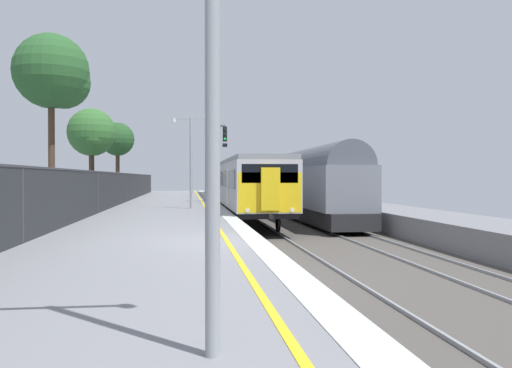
# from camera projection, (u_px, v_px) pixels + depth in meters

# --- Properties ---
(ground) EXTENTS (17.40, 110.00, 1.21)m
(ground) POSITION_uv_depth(u_px,v_px,m) (338.00, 262.00, 14.64)
(ground) COLOR gray
(commuter_train_at_platform) EXTENTS (2.83, 40.17, 3.81)m
(commuter_train_at_platform) POSITION_uv_depth(u_px,v_px,m) (231.00, 182.00, 42.60)
(commuter_train_at_platform) COLOR #B7B7BC
(commuter_train_at_platform) RESTS_ON ground
(freight_train_adjacent_track) EXTENTS (2.60, 58.69, 4.34)m
(freight_train_adjacent_track) POSITION_uv_depth(u_px,v_px,m) (264.00, 180.00, 53.29)
(freight_train_adjacent_track) COLOR #232326
(freight_train_adjacent_track) RESTS_ON ground
(signal_gantry) EXTENTS (1.10, 0.24, 5.20)m
(signal_gantry) POSITION_uv_depth(u_px,v_px,m) (216.00, 154.00, 36.93)
(signal_gantry) COLOR #47474C
(signal_gantry) RESTS_ON ground
(speed_limit_sign) EXTENTS (0.59, 0.08, 2.40)m
(speed_limit_sign) POSITION_uv_depth(u_px,v_px,m) (213.00, 179.00, 33.85)
(speed_limit_sign) COLOR #59595B
(speed_limit_sign) RESTS_ON ground
(platform_lamp_mid) EXTENTS (2.00, 0.20, 4.84)m
(platform_lamp_mid) POSITION_uv_depth(u_px,v_px,m) (191.00, 154.00, 28.83)
(platform_lamp_mid) COLOR #93999E
(platform_lamp_mid) RESTS_ON ground
(platform_back_fence) EXTENTS (0.07, 99.00, 1.95)m
(platform_back_fence) POSITION_uv_depth(u_px,v_px,m) (22.00, 203.00, 13.60)
(platform_back_fence) COLOR #282B2D
(platform_back_fence) RESTS_ON ground
(background_tree_left) EXTENTS (3.08, 3.08, 6.73)m
(background_tree_left) POSITION_uv_depth(u_px,v_px,m) (117.00, 141.00, 50.33)
(background_tree_left) COLOR #473323
(background_tree_left) RESTS_ON ground
(background_tree_centre) EXTENTS (3.00, 3.00, 6.01)m
(background_tree_centre) POSITION_uv_depth(u_px,v_px,m) (92.00, 134.00, 34.31)
(background_tree_centre) COLOR #473323
(background_tree_centre) RESTS_ON ground
(background_tree_right) EXTENTS (3.64, 3.64, 8.66)m
(background_tree_right) POSITION_uv_depth(u_px,v_px,m) (54.00, 75.00, 26.70)
(background_tree_right) COLOR #473323
(background_tree_right) RESTS_ON ground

